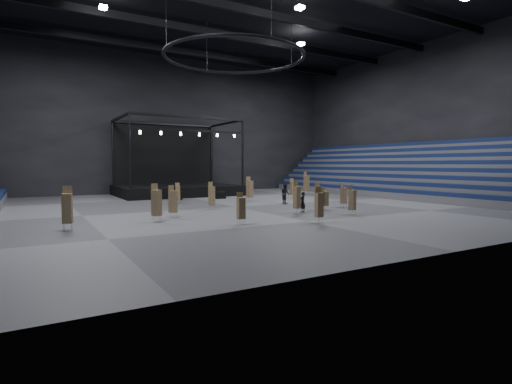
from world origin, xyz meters
TOP-DOWN VIEW (x-y plane):
  - floor at (0.00, 0.00)m, footprint 50.00×50.00m
  - wall_back at (0.00, 21.00)m, footprint 50.00×0.20m
  - wall_front at (0.00, -21.00)m, footprint 50.00×0.20m
  - wall_right at (25.00, 0.00)m, footprint 0.20×42.00m
  - bleachers_right at (22.94, 0.00)m, footprint 7.20×40.00m
  - stage at (0.00, 16.24)m, footprint 14.00×10.00m
  - truss_ring at (-0.00, 0.00)m, footprint 12.30×12.30m
  - roof_girders at (0.00, -0.00)m, footprint 49.00×30.35m
  - flight_case_left at (-2.38, 9.02)m, footprint 1.53×1.11m
  - flight_case_mid at (2.42, 8.21)m, footprint 1.12×0.63m
  - flight_case_right at (2.65, 8.70)m, footprint 1.25×0.91m
  - chair_stack_0 at (0.38, -11.23)m, footprint 0.49×0.49m
  - chair_stack_1 at (4.52, -5.99)m, footprint 0.58×0.58m
  - chair_stack_2 at (-4.42, -9.53)m, footprint 0.48×0.48m
  - chair_stack_3 at (9.46, 4.61)m, footprint 0.49×0.49m
  - chair_stack_4 at (-8.68, -5.83)m, footprint 0.64×0.64m
  - chair_stack_5 at (5.12, -9.27)m, footprint 0.53×0.53m
  - chair_stack_6 at (-3.55, 4.95)m, footprint 0.52×0.52m
  - chair_stack_7 at (2.07, -6.44)m, footprint 0.46×0.46m
  - chair_stack_8 at (-14.00, -6.62)m, footprint 0.63×0.63m
  - chair_stack_9 at (5.29, -5.95)m, footprint 0.44×0.44m
  - chair_stack_10 at (-7.08, -4.31)m, footprint 0.58×0.58m
  - chair_stack_11 at (13.67, 7.62)m, footprint 0.65×0.65m
  - chair_stack_12 at (-2.65, -0.95)m, footprint 0.48×0.48m
  - chair_stack_13 at (7.87, -5.32)m, footprint 0.59×0.59m
  - chair_stack_14 at (3.48, 3.57)m, footprint 0.61×0.61m
  - man_center at (2.78, -6.24)m, footprint 0.69×0.58m
  - crew_member at (5.56, 0.29)m, footprint 0.79×0.98m

SIDE VIEW (x-z plane):
  - floor at x=0.00m, z-range 0.00..0.00m
  - flight_case_mid at x=2.42m, z-range 0.00..0.72m
  - flight_case_right at x=2.65m, z-range 0.00..0.75m
  - flight_case_left at x=-2.38m, z-range 0.00..0.92m
  - man_center at x=2.78m, z-range 0.00..1.61m
  - crew_member at x=5.56m, z-range 0.00..1.91m
  - chair_stack_9 at x=5.29m, z-range 0.07..1.90m
  - chair_stack_6 at x=-3.55m, z-range 0.05..2.08m
  - chair_stack_2 at x=-4.42m, z-range 0.06..2.08m
  - chair_stack_13 at x=7.87m, z-range 0.05..2.18m
  - chair_stack_5 at x=5.12m, z-range 0.04..2.25m
  - chair_stack_3 at x=9.46m, z-range 0.06..2.26m
  - chair_stack_12 at x=-2.65m, z-range 0.02..2.34m
  - chair_stack_10 at x=-7.08m, z-range 0.05..2.33m
  - chair_stack_0 at x=0.38m, z-range 0.03..2.35m
  - chair_stack_1 at x=4.52m, z-range 0.05..2.33m
  - chair_stack_7 at x=2.07m, z-range 0.02..2.50m
  - chair_stack_4 at x=-8.68m, z-range 0.05..2.56m
  - chair_stack_8 at x=-14.00m, z-range 0.05..2.59m
  - chair_stack_14 at x=3.48m, z-range 0.06..2.58m
  - stage at x=0.00m, z-range -3.15..6.05m
  - chair_stack_11 at x=13.67m, z-range 0.03..2.91m
  - bleachers_right at x=22.94m, z-range -1.47..4.93m
  - wall_back at x=0.00m, z-range 0.00..18.00m
  - wall_front at x=0.00m, z-range 0.00..18.00m
  - wall_right at x=25.00m, z-range 0.00..18.00m
  - truss_ring at x=0.00m, z-range 10.43..15.58m
  - roof_girders at x=0.00m, z-range 16.85..17.55m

